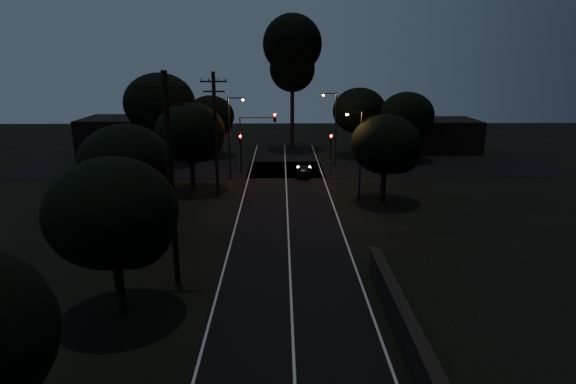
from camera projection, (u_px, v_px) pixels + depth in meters
name	position (u px, v px, depth m)	size (l,w,h in m)	color
road_surface	(287.00, 198.00, 41.20)	(60.00, 70.00, 0.03)	black
utility_pole_mid	(171.00, 178.00, 24.06)	(2.20, 0.30, 11.00)	black
utility_pole_far	(216.00, 133.00, 40.50)	(2.20, 0.30, 10.50)	black
tree_left_b	(116.00, 216.00, 21.28)	(5.84, 5.84, 7.42)	black
tree_left_c	(128.00, 166.00, 30.85)	(5.98, 5.98, 7.56)	black
tree_left_d	(193.00, 134.00, 42.38)	(6.18, 6.18, 7.85)	black
tree_far_nw	(212.00, 117.00, 57.89)	(5.75, 5.75, 7.28)	black
tree_far_w	(162.00, 105.00, 53.44)	(7.88, 7.88, 10.05)	black
tree_far_ne	(361.00, 112.00, 57.97)	(6.46, 6.46, 8.17)	black
tree_far_e	(409.00, 116.00, 55.21)	(6.21, 6.21, 7.88)	black
tree_right_a	(388.00, 146.00, 38.87)	(5.69, 5.69, 7.23)	black
tall_pine	(292.00, 52.00, 60.93)	(7.48, 7.48, 17.01)	black
building_left	(126.00, 135.00, 60.45)	(10.00, 8.00, 4.40)	black
building_right	(440.00, 135.00, 62.02)	(9.00, 7.00, 4.00)	black
signal_left	(241.00, 147.00, 48.92)	(0.28, 0.35, 4.10)	black
signal_right	(331.00, 147.00, 49.05)	(0.28, 0.35, 4.10)	black
signal_mast	(257.00, 132.00, 48.55)	(3.70, 0.35, 6.25)	black
streetlight_a	(231.00, 132.00, 46.51)	(1.66, 0.26, 8.00)	black
streetlight_b	(334.00, 124.00, 52.44)	(1.66, 0.26, 8.00)	black
streetlight_c	(359.00, 150.00, 39.04)	(1.46, 0.26, 7.50)	black
car	(304.00, 171.00, 48.58)	(1.40, 3.48, 1.19)	black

